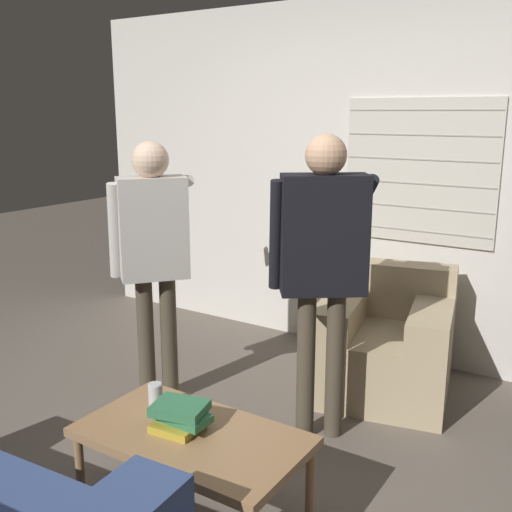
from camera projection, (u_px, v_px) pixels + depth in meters
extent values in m
plane|color=#665B51|center=(219.00, 488.00, 2.88)|extent=(16.00, 16.00, 0.00)
cube|color=silver|center=(385.00, 182.00, 4.24)|extent=(5.20, 0.06, 2.55)
cube|color=beige|center=(419.00, 172.00, 4.05)|extent=(1.05, 0.02, 0.97)
cube|color=gray|center=(415.00, 231.00, 4.14)|extent=(1.03, 0.00, 0.01)
cube|color=gray|center=(416.00, 207.00, 4.10)|extent=(1.03, 0.00, 0.01)
cube|color=gray|center=(418.00, 184.00, 4.06)|extent=(1.03, 0.00, 0.01)
cube|color=gray|center=(419.00, 160.00, 4.02)|extent=(1.03, 0.00, 0.01)
cube|color=gray|center=(421.00, 135.00, 3.99)|extent=(1.03, 0.00, 0.01)
cube|color=gray|center=(423.00, 110.00, 3.95)|extent=(1.03, 0.00, 0.01)
cube|color=tan|center=(384.00, 361.00, 3.81)|extent=(0.95, 0.96, 0.43)
cube|color=tan|center=(394.00, 289.00, 4.00)|extent=(0.82, 0.36, 0.36)
cube|color=tan|center=(432.00, 321.00, 3.65)|extent=(0.41, 0.85, 0.19)
cube|color=tan|center=(343.00, 311.00, 3.84)|extent=(0.41, 0.85, 0.19)
cube|color=#9E754C|center=(192.00, 437.00, 2.53)|extent=(0.97, 0.54, 0.04)
cylinder|color=#9E754C|center=(152.00, 430.00, 3.01)|extent=(0.04, 0.04, 0.40)
cylinder|color=#9E754C|center=(310.00, 489.00, 2.54)|extent=(0.04, 0.04, 0.40)
cylinder|color=#9E754C|center=(81.00, 476.00, 2.63)|extent=(0.04, 0.04, 0.40)
cylinder|color=#4C4233|center=(146.00, 341.00, 3.64)|extent=(0.10, 0.10, 0.80)
cylinder|color=#4C4233|center=(169.00, 339.00, 3.69)|extent=(0.10, 0.10, 0.80)
cube|color=beige|center=(153.00, 228.00, 3.50)|extent=(0.40, 0.43, 0.60)
sphere|color=beige|center=(150.00, 160.00, 3.41)|extent=(0.21, 0.21, 0.21)
cylinder|color=beige|center=(114.00, 231.00, 3.48)|extent=(0.16, 0.15, 0.57)
cylinder|color=beige|center=(180.00, 182.00, 3.77)|extent=(0.49, 0.42, 0.15)
cube|color=white|center=(172.00, 184.00, 4.04)|extent=(0.06, 0.06, 0.13)
cylinder|color=#4C4233|center=(306.00, 365.00, 3.26)|extent=(0.10, 0.10, 0.83)
cylinder|color=#4C4233|center=(335.00, 365.00, 3.27)|extent=(0.10, 0.10, 0.83)
cube|color=black|center=(324.00, 235.00, 3.09)|extent=(0.48, 0.42, 0.62)
sphere|color=tan|center=(326.00, 155.00, 3.00)|extent=(0.21, 0.21, 0.21)
cylinder|color=black|center=(276.00, 236.00, 3.13)|extent=(0.15, 0.17, 0.60)
cylinder|color=black|center=(361.00, 205.00, 3.32)|extent=(0.37, 0.47, 0.39)
cube|color=black|center=(350.00, 225.00, 3.60)|extent=(0.09, 0.10, 0.12)
cube|color=gold|center=(178.00, 426.00, 2.55)|extent=(0.21, 0.19, 0.03)
cube|color=#33754C|center=(183.00, 417.00, 2.55)|extent=(0.23, 0.13, 0.03)
cube|color=#33754C|center=(180.00, 408.00, 2.55)|extent=(0.26, 0.22, 0.04)
cylinder|color=silver|center=(156.00, 397.00, 2.71)|extent=(0.07, 0.07, 0.12)
cylinder|color=silver|center=(155.00, 384.00, 2.70)|extent=(0.06, 0.06, 0.00)
cube|color=black|center=(181.00, 431.00, 2.51)|extent=(0.12, 0.12, 0.02)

